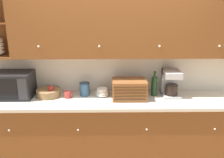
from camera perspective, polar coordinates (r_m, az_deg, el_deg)
ground_plane at (r=3.95m, az=-0.04°, el=-15.06°), size 24.00×24.00×0.00m
wall_back at (r=3.45m, az=-0.06°, el=3.70°), size 5.75×0.06×2.60m
counter_unit at (r=3.45m, az=0.02°, el=-11.46°), size 3.37×0.64×0.90m
backsplash_panel at (r=3.45m, az=-0.05°, el=1.46°), size 3.35×0.01×0.53m
upper_cabinets at (r=3.18m, az=2.99°, el=13.05°), size 3.35×0.35×0.89m
microwave at (r=3.51m, az=-21.74°, el=-1.23°), size 0.52×0.37×0.33m
fruit_basket at (r=3.43m, az=-14.26°, el=-3.01°), size 0.32×0.32×0.15m
mug at (r=3.32m, az=-10.05°, el=-3.50°), size 0.10×0.09×0.09m
storage_canister at (r=3.36m, az=-6.28°, el=-2.29°), size 0.14×0.14×0.18m
bowl_stack_on_counter at (r=3.33m, az=-2.26°, el=-2.96°), size 0.19×0.19×0.12m
bread_box at (r=3.23m, az=3.97°, el=-2.36°), size 0.44×0.30×0.25m
wine_bottle at (r=3.36m, az=9.65°, el=-1.27°), size 0.08×0.08×0.34m
coffee_maker at (r=3.40m, az=13.32°, el=-0.82°), size 0.22×0.28×0.35m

